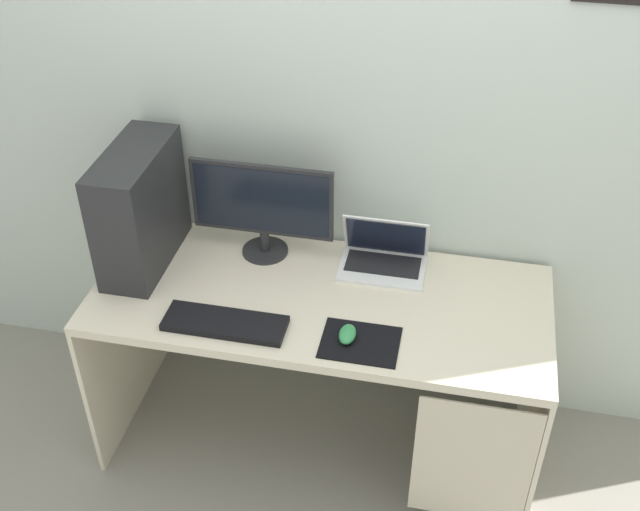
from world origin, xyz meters
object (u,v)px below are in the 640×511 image
at_px(pc_tower, 140,208).
at_px(mouse_left, 347,334).
at_px(keyboard, 225,323).
at_px(monitor, 262,207).
at_px(laptop, 384,257).

xyz_separation_m(pc_tower, mouse_left, (0.82, -0.29, -0.21)).
relative_size(pc_tower, keyboard, 1.11).
bearing_deg(keyboard, mouse_left, 2.74).
height_order(monitor, laptop, monitor).
bearing_deg(pc_tower, keyboard, -37.46).
relative_size(monitor, keyboard, 1.27).
distance_m(monitor, laptop, 0.49).
bearing_deg(laptop, monitor, -178.38).
bearing_deg(monitor, keyboard, -93.10).
distance_m(monitor, keyboard, 0.48).
bearing_deg(monitor, laptop, 1.62).
bearing_deg(pc_tower, laptop, 8.66).
height_order(monitor, mouse_left, monitor).
distance_m(pc_tower, mouse_left, 0.90).
bearing_deg(mouse_left, keyboard, -177.26).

